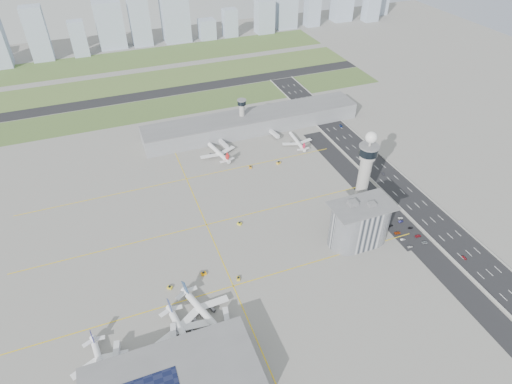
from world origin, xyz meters
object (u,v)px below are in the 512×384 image
object	(u,v)px
jet_bridge_far_0	(220,142)
airplane_far_b	(297,139)
control_tower	(365,169)
car_lot_11	(391,209)
car_hw_2	(341,126)
car_hw_1	(383,174)
car_lot_2	(398,233)
jet_bridge_near_0	(116,368)
car_hw_0	(464,258)
car_lot_3	(390,225)
tug_0	(170,287)
airplane_near_a	(99,361)
car_lot_1	(403,239)
car_lot_7	(418,236)
car_lot_9	(401,221)
tug_1	(204,273)
car_lot_10	(401,218)
car_hw_4	(302,104)
airplane_near_c	(203,309)
admin_building	(359,223)
jet_bridge_near_1	(174,349)
tug_4	(250,167)
jet_bridge_near_2	(229,331)
tug_3	(239,223)
car_lot_0	(410,247)
airplane_near_b	(182,331)
tug_5	(279,163)
car_lot_6	(425,242)
secondary_tower	(242,112)
tug_2	(238,278)
car_lot_5	(381,213)
car_lot_8	(411,228)

from	to	relation	value
jet_bridge_far_0	airplane_far_b	bearing A→B (deg)	59.72
control_tower	car_lot_11	size ratio (longest dim) A/B	16.75
jet_bridge_far_0	car_hw_2	distance (m)	121.34
car_hw_1	car_hw_2	distance (m)	84.63
airplane_far_b	car_lot_2	size ratio (longest dim) A/B	7.67
jet_bridge_near_0	car_hw_0	bearing A→B (deg)	-80.36
car_lot_11	car_lot_3	bearing A→B (deg)	144.19
tug_0	car_lot_3	bearing A→B (deg)	130.00
airplane_near_a	car_lot_3	size ratio (longest dim) A/B	9.16
car_lot_1	car_lot_11	xyz separation A→B (m)	(11.57, 30.63, -0.04)
airplane_far_b	car_lot_7	bearing A→B (deg)	-167.13
car_lot_9	tug_1	bearing A→B (deg)	85.20
car_lot_1	car_lot_10	bearing A→B (deg)	-28.63
car_lot_11	car_hw_4	bearing A→B (deg)	-4.71
airplane_near_c	car_hw_2	distance (m)	249.23
control_tower	car_hw_2	world-z (taller)	control_tower
tug_1	admin_building	bearing A→B (deg)	-100.87
airplane_near_c	tug_1	xyz separation A→B (m)	(8.44, 29.80, -4.86)
car_lot_1	car_lot_9	world-z (taller)	car_lot_9
car_hw_4	jet_bridge_near_1	bearing A→B (deg)	-137.55
control_tower	airplane_near_a	xyz separation A→B (m)	(-192.27, -63.68, -30.17)
admin_building	tug_4	size ratio (longest dim) A/B	13.96
car_hw_0	jet_bridge_near_0	bearing A→B (deg)	174.14
jet_bridge_far_0	tug_1	world-z (taller)	jet_bridge_far_0
jet_bridge_near_2	car_hw_1	distance (m)	194.40
jet_bridge_near_2	control_tower	bearing A→B (deg)	-51.10
tug_3	control_tower	bearing A→B (deg)	134.03
car_lot_0	car_lot_9	world-z (taller)	car_lot_0
tug_1	car_hw_0	distance (m)	170.09
admin_building	car_hw_0	bearing A→B (deg)	-35.42
airplane_near_b	tug_5	world-z (taller)	airplane_near_b
admin_building	car_lot_6	bearing A→B (deg)	-24.77
jet_bridge_near_1	tug_5	distance (m)	189.65
secondary_tower	car_lot_1	size ratio (longest dim) A/B	8.83
tug_2	tug_0	bearing A→B (deg)	7.07
car_lot_3	car_lot_5	bearing A→B (deg)	-4.16
airplane_near_a	car_lot_7	size ratio (longest dim) A/B	7.70
tug_0	car_lot_10	world-z (taller)	tug_0
jet_bridge_near_2	car_lot_10	distance (m)	154.24
car_lot_0	car_lot_7	xyz separation A→B (m)	(11.80, 6.71, 0.01)
car_lot_7	car_lot_8	bearing A→B (deg)	2.27
tug_0	car_lot_8	size ratio (longest dim) A/B	0.86
admin_building	car_hw_1	size ratio (longest dim) A/B	11.67
airplane_far_b	car_hw_2	xyz separation A→B (m)	(54.57, 14.42, -4.16)
tug_2	car_lot_1	world-z (taller)	tug_2
car_lot_5	car_lot_10	distance (m)	14.33
jet_bridge_near_2	car_lot_8	size ratio (longest dim) A/B	3.93
jet_bridge_far_0	car_lot_10	distance (m)	172.83
tug_5	car_lot_8	distance (m)	122.24
airplane_near_a	car_hw_4	bearing A→B (deg)	127.72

